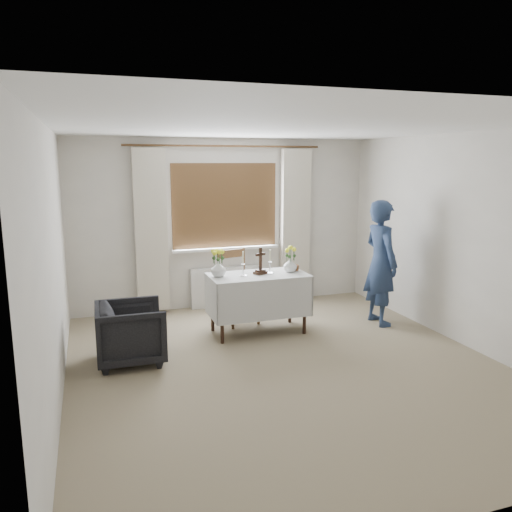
{
  "coord_description": "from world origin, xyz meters",
  "views": [
    {
      "loc": [
        -1.93,
        -4.66,
        2.16
      ],
      "look_at": [
        -0.03,
        0.94,
        1.04
      ],
      "focal_mm": 35.0,
      "sensor_mm": 36.0,
      "label": 1
    }
  ],
  "objects_px": {
    "wooden_chair": "(238,287)",
    "person": "(381,263)",
    "altar_table": "(258,304)",
    "flower_vase_right": "(290,265)",
    "flower_vase_left": "(218,269)",
    "armchair": "(131,333)",
    "wooden_cross": "(260,261)"
  },
  "relations": [
    {
      "from": "wooden_chair",
      "to": "person",
      "type": "relative_size",
      "value": 0.59
    },
    {
      "from": "altar_table",
      "to": "flower_vase_right",
      "type": "relative_size",
      "value": 6.84
    },
    {
      "from": "flower_vase_left",
      "to": "flower_vase_right",
      "type": "relative_size",
      "value": 1.09
    },
    {
      "from": "person",
      "to": "armchair",
      "type": "bearing_deg",
      "value": 94.75
    },
    {
      "from": "altar_table",
      "to": "armchair",
      "type": "xyz_separation_m",
      "value": [
        -1.62,
        -0.46,
        -0.05
      ]
    },
    {
      "from": "person",
      "to": "flower_vase_right",
      "type": "height_order",
      "value": "person"
    },
    {
      "from": "altar_table",
      "to": "flower_vase_right",
      "type": "height_order",
      "value": "flower_vase_right"
    },
    {
      "from": "flower_vase_right",
      "to": "armchair",
      "type": "bearing_deg",
      "value": -167.16
    },
    {
      "from": "wooden_chair",
      "to": "flower_vase_left",
      "type": "relative_size",
      "value": 5.03
    },
    {
      "from": "wooden_cross",
      "to": "person",
      "type": "bearing_deg",
      "value": -28.78
    },
    {
      "from": "wooden_chair",
      "to": "wooden_cross",
      "type": "distance_m",
      "value": 0.64
    },
    {
      "from": "armchair",
      "to": "flower_vase_right",
      "type": "bearing_deg",
      "value": -76.27
    },
    {
      "from": "wooden_chair",
      "to": "person",
      "type": "distance_m",
      "value": 1.93
    },
    {
      "from": "wooden_chair",
      "to": "armchair",
      "type": "bearing_deg",
      "value": -160.94
    },
    {
      "from": "wooden_cross",
      "to": "flower_vase_right",
      "type": "height_order",
      "value": "wooden_cross"
    },
    {
      "from": "armchair",
      "to": "person",
      "type": "xyz_separation_m",
      "value": [
        3.29,
        0.3,
        0.51
      ]
    },
    {
      "from": "altar_table",
      "to": "flower_vase_right",
      "type": "distance_m",
      "value": 0.64
    },
    {
      "from": "altar_table",
      "to": "armchair",
      "type": "relative_size",
      "value": 1.7
    },
    {
      "from": "armchair",
      "to": "flower_vase_left",
      "type": "xyz_separation_m",
      "value": [
        1.12,
        0.51,
        0.53
      ]
    },
    {
      "from": "wooden_chair",
      "to": "flower_vase_right",
      "type": "relative_size",
      "value": 5.47
    },
    {
      "from": "armchair",
      "to": "person",
      "type": "bearing_deg",
      "value": -83.96
    },
    {
      "from": "wooden_cross",
      "to": "flower_vase_left",
      "type": "height_order",
      "value": "wooden_cross"
    },
    {
      "from": "flower_vase_left",
      "to": "altar_table",
      "type": "bearing_deg",
      "value": -5.71
    },
    {
      "from": "person",
      "to": "flower_vase_right",
      "type": "distance_m",
      "value": 1.25
    },
    {
      "from": "person",
      "to": "wooden_cross",
      "type": "xyz_separation_m",
      "value": [
        -1.64,
        0.18,
        0.1
      ]
    },
    {
      "from": "wooden_chair",
      "to": "flower_vase_right",
      "type": "height_order",
      "value": "wooden_chair"
    },
    {
      "from": "wooden_chair",
      "to": "person",
      "type": "xyz_separation_m",
      "value": [
        1.79,
        -0.63,
        0.34
      ]
    },
    {
      "from": "flower_vase_left",
      "to": "person",
      "type": "bearing_deg",
      "value": -5.67
    },
    {
      "from": "armchair",
      "to": "wooden_cross",
      "type": "relative_size",
      "value": 2.15
    },
    {
      "from": "armchair",
      "to": "flower_vase_right",
      "type": "relative_size",
      "value": 4.01
    },
    {
      "from": "flower_vase_right",
      "to": "wooden_cross",
      "type": "bearing_deg",
      "value": 178.61
    },
    {
      "from": "armchair",
      "to": "flower_vase_left",
      "type": "relative_size",
      "value": 3.69
    }
  ]
}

